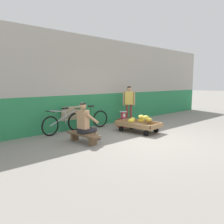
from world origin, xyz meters
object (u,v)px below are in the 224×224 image
object	(u,v)px
bicycle_far_left	(89,119)
customer_adult	(129,101)
low_bench	(83,136)
sign_board	(69,118)
weighing_scale	(123,115)
vendor_seated	(85,123)
bicycle_near_left	(63,123)
banana_cart	(138,125)
plastic_crate	(123,123)
shopping_bag	(135,125)

from	to	relation	value
bicycle_far_left	customer_adult	xyz separation A→B (m)	(1.78, -0.34, 0.60)
low_bench	sign_board	bearing A→B (deg)	69.28
weighing_scale	bicycle_far_left	size ratio (longest dim) A/B	0.18
weighing_scale	customer_adult	distance (m)	0.82
vendor_seated	bicycle_far_left	distance (m)	1.86
bicycle_far_left	customer_adult	world-z (taller)	customer_adult
vendor_seated	customer_adult	size ratio (longest dim) A/B	0.75
bicycle_far_left	customer_adult	size ratio (longest dim) A/B	1.08
vendor_seated	customer_adult	xyz separation A→B (m)	(2.98, 1.07, 0.38)
bicycle_near_left	low_bench	bearing A→B (deg)	-99.13
low_bench	sign_board	xyz separation A→B (m)	(0.65, 1.71, 0.23)
banana_cart	bicycle_far_left	xyz separation A→B (m)	(-0.91, 1.59, 0.11)
sign_board	customer_adult	world-z (taller)	customer_adult
vendor_seated	weighing_scale	xyz separation A→B (m)	(2.38, 0.82, -0.11)
banana_cart	bicycle_far_left	world-z (taller)	bicycle_far_left
bicycle_near_left	customer_adult	size ratio (longest dim) A/B	1.08
weighing_scale	sign_board	size ratio (longest dim) A/B	0.35
customer_adult	plastic_crate	bearing A→B (deg)	-156.90
bicycle_far_left	sign_board	distance (m)	0.70
vendor_seated	bicycle_far_left	bearing A→B (deg)	49.79
low_bench	sign_board	world-z (taller)	sign_board
shopping_bag	bicycle_far_left	bearing A→B (deg)	143.25
sign_board	customer_adult	size ratio (longest dim) A/B	0.56
sign_board	shopping_bag	bearing A→B (deg)	-33.19
plastic_crate	bicycle_far_left	size ratio (longest dim) A/B	0.22
vendor_seated	customer_adult	world-z (taller)	customer_adult
banana_cart	sign_board	world-z (taller)	sign_board
vendor_seated	customer_adult	distance (m)	3.19
plastic_crate	sign_board	world-z (taller)	sign_board
bicycle_near_left	sign_board	bearing A→B (deg)	32.99
vendor_seated	bicycle_far_left	size ratio (longest dim) A/B	0.69
low_bench	plastic_crate	bearing A→B (deg)	18.61
banana_cart	bicycle_far_left	size ratio (longest dim) A/B	0.92
weighing_scale	bicycle_near_left	world-z (taller)	bicycle_near_left
low_bench	weighing_scale	distance (m)	2.62
plastic_crate	shopping_bag	distance (m)	0.48
plastic_crate	weighing_scale	size ratio (longest dim) A/B	1.20
vendor_seated	shopping_bag	bearing A→B (deg)	8.45
banana_cart	shopping_bag	bearing A→B (deg)	49.41
banana_cart	customer_adult	size ratio (longest dim) A/B	1.00
low_bench	shopping_bag	bearing A→B (deg)	8.40
vendor_seated	shopping_bag	size ratio (longest dim) A/B	4.75
banana_cart	weighing_scale	xyz separation A→B (m)	(0.28, 0.99, 0.21)
vendor_seated	plastic_crate	distance (m)	2.56
vendor_seated	low_bench	bearing A→B (deg)	-172.84
weighing_scale	bicycle_near_left	xyz separation A→B (m)	(-2.24, 0.61, -0.10)
customer_adult	banana_cart	bearing A→B (deg)	-125.11
banana_cart	bicycle_near_left	size ratio (longest dim) A/B	0.92
low_bench	vendor_seated	size ratio (longest dim) A/B	0.98
customer_adult	vendor_seated	bearing A→B (deg)	-160.16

